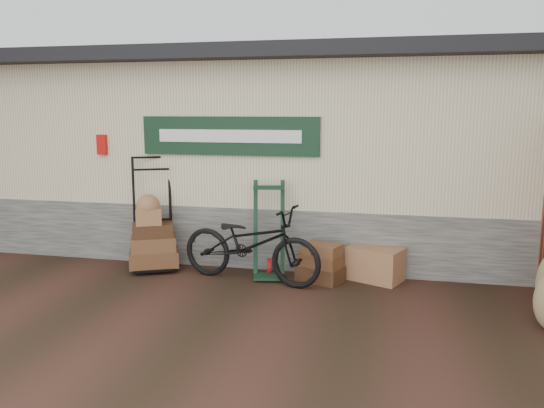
% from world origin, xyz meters
% --- Properties ---
extents(ground, '(80.00, 80.00, 0.00)m').
position_xyz_m(ground, '(0.00, 0.00, 0.00)').
color(ground, black).
rests_on(ground, ground).
extents(station_building, '(14.40, 4.10, 3.20)m').
position_xyz_m(station_building, '(-0.01, 2.74, 1.61)').
color(station_building, '#4C4C47').
rests_on(station_building, ground).
extents(porter_trolley, '(1.02, 0.92, 1.68)m').
position_xyz_m(porter_trolley, '(-1.43, 0.76, 0.84)').
color(porter_trolley, black).
rests_on(porter_trolley, ground).
extents(green_barrow, '(0.56, 0.50, 1.36)m').
position_xyz_m(green_barrow, '(0.35, 0.67, 0.68)').
color(green_barrow, black).
rests_on(green_barrow, ground).
extents(suitcase_stack, '(0.70, 0.57, 0.53)m').
position_xyz_m(suitcase_stack, '(1.07, 0.65, 0.27)').
color(suitcase_stack, '#3C2113').
rests_on(suitcase_stack, ground).
extents(wicker_hamper, '(0.83, 0.71, 0.46)m').
position_xyz_m(wicker_hamper, '(1.81, 0.85, 0.23)').
color(wicker_hamper, brown).
rests_on(wicker_hamper, ground).
extents(bicycle, '(1.09, 2.13, 1.18)m').
position_xyz_m(bicycle, '(0.15, 0.42, 0.59)').
color(bicycle, black).
rests_on(bicycle, ground).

